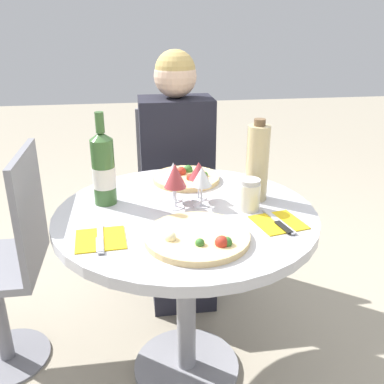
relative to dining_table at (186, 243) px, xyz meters
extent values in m
plane|color=#9E937F|center=(0.00, 0.00, -0.59)|extent=(12.00, 12.00, 0.00)
cylinder|color=gray|center=(0.00, 0.00, -0.58)|extent=(0.43, 0.43, 0.02)
cylinder|color=gray|center=(0.00, 0.00, -0.23)|extent=(0.08, 0.08, 0.66)
cylinder|color=#B7B7BC|center=(0.00, 0.00, 0.11)|extent=(0.92, 0.92, 0.04)
cylinder|color=slate|center=(0.04, 0.70, -0.58)|extent=(0.35, 0.35, 0.01)
cylinder|color=slate|center=(0.04, 0.70, -0.37)|extent=(0.06, 0.06, 0.44)
cube|color=slate|center=(0.04, 0.70, -0.13)|extent=(0.39, 0.39, 0.03)
cube|color=slate|center=(0.04, 0.88, 0.10)|extent=(0.39, 0.02, 0.44)
cube|color=black|center=(0.04, 0.52, -0.35)|extent=(0.30, 0.35, 0.47)
cube|color=black|center=(0.04, 0.70, 0.14)|extent=(0.36, 0.23, 0.52)
sphere|color=#DBB293|center=(0.04, 0.70, 0.50)|extent=(0.20, 0.20, 0.20)
sphere|color=tan|center=(0.04, 0.70, 0.53)|extent=(0.19, 0.19, 0.19)
cylinder|color=slate|center=(-0.75, 0.16, -0.58)|extent=(0.35, 0.35, 0.01)
cylinder|color=slate|center=(-0.75, 0.16, -0.37)|extent=(0.06, 0.06, 0.44)
cube|color=slate|center=(-0.56, 0.16, 0.10)|extent=(0.02, 0.39, 0.44)
cylinder|color=#E5C17F|center=(0.01, -0.21, 0.14)|extent=(0.32, 0.32, 0.02)
sphere|color=#336B28|center=(0.01, -0.28, 0.16)|extent=(0.03, 0.03, 0.03)
sphere|color=#B22D1E|center=(0.07, -0.29, 0.16)|extent=(0.04, 0.04, 0.04)
sphere|color=beige|center=(-0.08, -0.24, 0.16)|extent=(0.03, 0.03, 0.03)
sphere|color=#336B28|center=(0.08, -0.29, 0.16)|extent=(0.03, 0.03, 0.03)
cylinder|color=#E5C17F|center=(0.04, 0.30, 0.14)|extent=(0.28, 0.28, 0.02)
sphere|color=#336B28|center=(0.00, 0.30, 0.16)|extent=(0.03, 0.03, 0.03)
sphere|color=#336B28|center=(0.11, 0.33, 0.16)|extent=(0.03, 0.03, 0.03)
sphere|color=#B22D1E|center=(0.05, 0.25, 0.16)|extent=(0.03, 0.03, 0.03)
sphere|color=#336B28|center=(0.06, 0.35, 0.16)|extent=(0.04, 0.04, 0.04)
sphere|color=#B22D1E|center=(0.02, 0.33, 0.16)|extent=(0.04, 0.04, 0.04)
sphere|color=#336B28|center=(0.12, 0.29, 0.16)|extent=(0.03, 0.03, 0.03)
sphere|color=#B22D1E|center=(-0.01, 0.26, 0.16)|extent=(0.03, 0.03, 0.03)
cylinder|color=#38602D|center=(-0.28, 0.11, 0.25)|extent=(0.08, 0.08, 0.24)
cone|color=#38602D|center=(-0.28, 0.11, 0.38)|extent=(0.08, 0.08, 0.03)
cylinder|color=#38602D|center=(-0.28, 0.11, 0.43)|extent=(0.03, 0.03, 0.07)
cylinder|color=silver|center=(-0.28, 0.11, 0.23)|extent=(0.08, 0.08, 0.08)
cylinder|color=tan|center=(0.27, 0.07, 0.27)|extent=(0.08, 0.08, 0.28)
cylinder|color=brown|center=(0.27, 0.07, 0.42)|extent=(0.04, 0.04, 0.02)
cylinder|color=silver|center=(0.22, -0.02, 0.18)|extent=(0.08, 0.08, 0.10)
cylinder|color=#B2B2B7|center=(0.22, -0.02, 0.24)|extent=(0.07, 0.07, 0.02)
cylinder|color=silver|center=(-0.03, 0.10, 0.13)|extent=(0.06, 0.06, 0.00)
cylinder|color=silver|center=(-0.03, 0.10, 0.17)|extent=(0.01, 0.01, 0.07)
cone|color=silver|center=(-0.03, 0.10, 0.24)|extent=(0.07, 0.07, 0.08)
cylinder|color=silver|center=(0.06, 0.10, 0.13)|extent=(0.06, 0.06, 0.00)
cylinder|color=silver|center=(0.06, 0.10, 0.17)|extent=(0.01, 0.01, 0.08)
cone|color=#9E383D|center=(0.06, 0.10, 0.24)|extent=(0.08, 0.08, 0.07)
cylinder|color=silver|center=(0.06, 0.03, 0.13)|extent=(0.06, 0.06, 0.00)
cylinder|color=silver|center=(0.06, 0.03, 0.17)|extent=(0.01, 0.01, 0.08)
cone|color=silver|center=(0.06, 0.03, 0.24)|extent=(0.07, 0.07, 0.07)
cylinder|color=silver|center=(-0.03, 0.03, 0.13)|extent=(0.06, 0.06, 0.00)
cylinder|color=silver|center=(-0.03, 0.03, 0.17)|extent=(0.01, 0.01, 0.08)
cone|color=#9E383D|center=(-0.03, 0.03, 0.25)|extent=(0.08, 0.08, 0.08)
cube|color=gold|center=(-0.28, -0.17, 0.13)|extent=(0.16, 0.16, 0.00)
cube|color=silver|center=(-0.28, -0.17, 0.14)|extent=(0.03, 0.19, 0.00)
cube|color=silver|center=(-0.28, -0.22, 0.14)|extent=(0.03, 0.09, 0.00)
cube|color=gold|center=(0.29, -0.14, 0.13)|extent=(0.18, 0.18, 0.00)
cube|color=silver|center=(0.29, -0.14, 0.14)|extent=(0.06, 0.19, 0.00)
cube|color=black|center=(0.29, -0.19, 0.14)|extent=(0.04, 0.09, 0.00)
camera|label=1|loc=(-0.17, -1.35, 0.76)|focal=40.00mm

